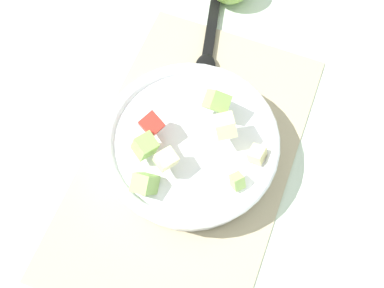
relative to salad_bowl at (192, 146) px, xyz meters
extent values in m
plane|color=silver|center=(-0.01, 0.00, -0.04)|extent=(2.40, 2.40, 0.00)
cube|color=tan|center=(-0.01, 0.00, -0.04)|extent=(0.52, 0.31, 0.01)
cylinder|color=white|center=(0.00, 0.00, -0.01)|extent=(0.25, 0.25, 0.06)
torus|color=white|center=(0.00, 0.00, 0.02)|extent=(0.27, 0.27, 0.02)
cube|color=#93C160|center=(-0.09, 0.03, 0.03)|extent=(0.04, 0.04, 0.05)
cube|color=beige|center=(0.01, -0.10, 0.03)|extent=(0.03, 0.03, 0.03)
cube|color=beige|center=(-0.05, 0.02, 0.05)|extent=(0.04, 0.04, 0.03)
cube|color=#93C160|center=(-0.04, 0.05, 0.05)|extent=(0.04, 0.04, 0.04)
cube|color=#A3CC6B|center=(-0.04, -0.08, 0.03)|extent=(0.03, 0.03, 0.03)
cube|color=#93C160|center=(0.06, -0.02, 0.06)|extent=(0.04, 0.04, 0.05)
cube|color=red|center=(-0.01, 0.06, 0.05)|extent=(0.04, 0.04, 0.03)
cube|color=beige|center=(0.02, -0.04, 0.06)|extent=(0.05, 0.04, 0.04)
ellipsoid|color=black|center=(0.16, 0.04, -0.03)|extent=(0.06, 0.05, 0.01)
cube|color=black|center=(0.26, 0.06, -0.03)|extent=(0.18, 0.06, 0.01)
camera|label=1|loc=(-0.25, -0.10, 0.63)|focal=42.43mm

